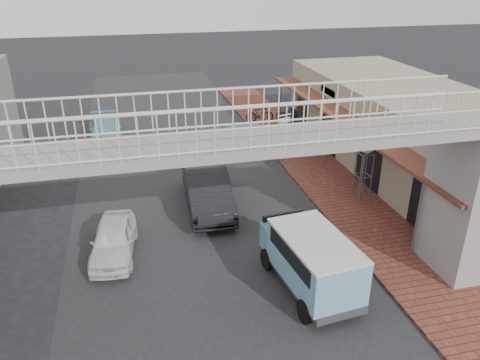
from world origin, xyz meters
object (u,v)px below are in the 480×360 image
angkot_far (105,130)px  street_clock (366,148)px  angkot_curb (249,134)px  motorcycle_near (295,136)px  motorcycle_far (260,114)px  dark_sedan (207,189)px  angkot_van (311,255)px  arrow_sign (296,118)px  white_hatchback (113,240)px

angkot_far → street_clock: street_clock is taller
angkot_curb → motorcycle_near: bearing=156.6°
angkot_far → motorcycle_far: 9.66m
dark_sedan → angkot_van: angkot_van is taller
motorcycle_far → street_clock: 12.04m
street_clock → arrow_sign: size_ratio=1.06×
angkot_curb → motorcycle_far: motorcycle_far is taller
street_clock → motorcycle_near: bearing=90.8°
angkot_curb → angkot_far: bearing=-21.3°
angkot_van → motorcycle_far: bearing=73.1°
angkot_curb → arrow_sign: size_ratio=1.54×
dark_sedan → street_clock: street_clock is taller
angkot_far → arrow_sign: (9.65, -5.64, 1.71)m
white_hatchback → arrow_sign: arrow_sign is taller
white_hatchback → street_clock: bearing=14.9°
white_hatchback → dark_sedan: bearing=42.2°
arrow_sign → angkot_van: bearing=-124.7°
angkot_curb → motorcycle_near: angkot_curb is taller
motorcycle_near → angkot_far: bearing=53.0°
angkot_van → arrow_sign: 10.86m
angkot_van → arrow_sign: arrow_sign is taller
angkot_van → street_clock: size_ratio=1.41×
white_hatchback → dark_sedan: 4.74m
motorcycle_near → dark_sedan: bearing=116.8°
motorcycle_near → arrow_sign: arrow_sign is taller
dark_sedan → angkot_far: dark_sedan is taller
dark_sedan → angkot_curb: 8.07m
angkot_van → motorcycle_near: 13.16m
angkot_van → street_clock: street_clock is taller
angkot_far → motorcycle_near: size_ratio=2.59×
dark_sedan → arrow_sign: size_ratio=1.80×
angkot_van → motorcycle_near: size_ratio=2.47×
angkot_far → motorcycle_near: (10.48, -3.45, -0.09)m
angkot_curb → motorcycle_far: 3.78m
angkot_van → motorcycle_far: size_ratio=2.29×
angkot_far → street_clock: bearing=-49.1°
dark_sedan → motorcycle_near: bearing=48.0°
angkot_far → street_clock: size_ratio=1.48×
arrow_sign → street_clock: bearing=-96.0°
white_hatchback → angkot_van: size_ratio=0.86×
white_hatchback → angkot_curb: 12.47m
dark_sedan → arrow_sign: arrow_sign is taller
white_hatchback → angkot_curb: (7.51, 9.95, -0.01)m
arrow_sign → white_hatchback: bearing=-160.7°
angkot_far → motorcycle_far: bearing=1.7°
motorcycle_near → angkot_van: bearing=143.4°
motorcycle_near → arrow_sign: 2.96m
white_hatchback → motorcycle_far: size_ratio=1.96×
white_hatchback → motorcycle_near: size_ratio=2.11×
angkot_van → arrow_sign: bearing=66.6°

